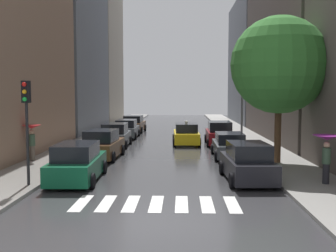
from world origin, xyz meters
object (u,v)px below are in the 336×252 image
Objects in this scene: parked_car_left_nearest at (77,163)px; parked_car_left_fourth at (127,129)px; parked_car_left_second at (102,145)px; lamp_post_right at (242,93)px; pedestrian_foreground at (327,147)px; pedestrian_near_tree at (32,135)px; parked_car_right_second at (229,146)px; traffic_light_left_corner at (26,109)px; parked_car_left_third at (115,136)px; parked_car_right_third at (219,134)px; parked_car_right_nearest at (248,163)px; taxi_midroad at (186,134)px; parked_car_left_fifth at (134,124)px; street_tree_right at (279,65)px.

parked_car_left_nearest reaches higher than parked_car_left_fourth.
lamp_post_right reaches higher than parked_car_left_second.
pedestrian_near_tree is (-14.50, 5.42, -0.11)m from pedestrian_foreground.
parked_car_left_second is 12.26m from lamp_post_right.
parked_car_right_second is 1.02× the size of traffic_light_left_corner.
traffic_light_left_corner reaches higher than parked_car_right_second.
parked_car_left_third reaches higher than parked_car_left_nearest.
pedestrian_foreground is (10.95, -12.58, 0.91)m from parked_car_left_third.
parked_car_right_second is (7.62, 6.82, -0.08)m from parked_car_left_nearest.
lamp_post_right is at bearing -76.08° from parked_car_right_third.
parked_car_right_nearest is at bearing -179.40° from parked_car_right_second.
parked_car_right_second is at bearing -144.14° from parked_car_left_fourth.
taxi_midroad is 1.02× the size of traffic_light_left_corner.
pedestrian_foreground reaches higher than parked_car_left_fifth.
parked_car_left_fifth is at bearing -109.95° from pedestrian_near_tree.
taxi_midroad is at bearing 119.01° from street_tree_right.
parked_car_right_second is 5.83m from street_tree_right.
parked_car_left_second is 7.74m from parked_car_right_second.
parked_car_left_second is 5.43m from parked_car_left_third.
lamp_post_right is (9.50, -4.13, 3.15)m from parked_car_left_fourth.
parked_car_left_nearest is 10.82m from pedestrian_foreground.
taxi_midroad reaches higher than parked_car_left_fifth.
street_tree_right is at bearing -98.46° from parked_car_left_second.
parked_car_right_nearest is 1.03× the size of parked_car_right_second.
parked_car_left_fourth is at bearing 85.52° from traffic_light_left_corner.
traffic_light_left_corner is at bearing -45.98° from pedestrian_foreground.
parked_car_right_third is 14.17m from pedestrian_near_tree.
pedestrian_near_tree reaches higher than parked_car_left_second.
parked_car_left_fourth is 6.83m from taxi_midroad.
taxi_midroad is at bearing -34.34° from parked_car_left_second.
pedestrian_foreground is 0.26× the size of street_tree_right.
pedestrian_foreground is (3.13, -7.71, 0.99)m from parked_car_right_second.
parked_car_left_second is 1.01× the size of parked_car_left_fifth.
parked_car_right_nearest reaches higher than parked_car_left_nearest.
pedestrian_near_tree is 0.25× the size of street_tree_right.
parked_car_left_second is at bearing 131.44° from parked_car_right_third.
parked_car_left_third is 0.97× the size of parked_car_left_fourth.
street_tree_right is at bearing -86.23° from lamp_post_right.
parked_car_left_second is 16.71m from parked_car_left_fifth.
parked_car_left_second is 1.07× the size of parked_car_left_third.
street_tree_right is at bearing -136.84° from parked_car_right_second.
pedestrian_near_tree is (-11.37, -2.29, 0.89)m from parked_car_right_second.
parked_car_left_third is at bearing 58.34° from parked_car_right_second.
parked_car_left_third is at bearing -0.86° from parked_car_left_nearest.
parked_car_left_fourth is 0.99× the size of parked_car_right_second.
lamp_post_right is at bearing -133.30° from pedestrian_foreground.
lamp_post_right is (4.30, 0.28, 3.15)m from taxi_midroad.
taxi_midroad is (5.25, 1.46, -0.04)m from parked_car_left_third.
parked_car_left_fifth reaches higher than parked_car_left_fourth.
pedestrian_foreground is 14.55m from lamp_post_right.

